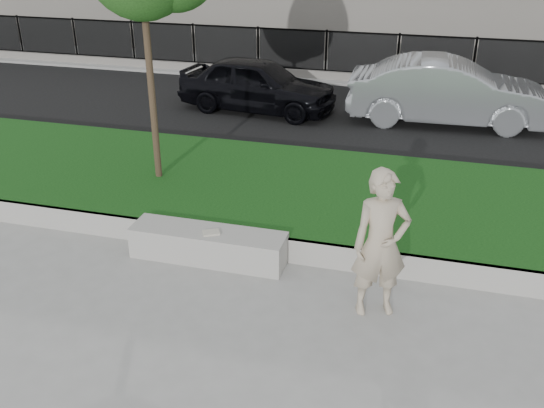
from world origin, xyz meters
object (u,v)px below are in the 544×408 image
(stone_bench, at_px, (208,245))
(book, at_px, (211,233))
(car_dark, at_px, (257,84))
(man, at_px, (381,244))
(car_silver, at_px, (448,92))

(stone_bench, height_order, book, book)
(book, height_order, car_dark, car_dark)
(book, relative_size, car_dark, 0.06)
(man, height_order, car_silver, man)
(stone_bench, xyz_separation_m, car_silver, (3.37, 7.79, 0.60))
(car_dark, distance_m, car_silver, 4.86)
(man, bearing_deg, car_dark, 95.27)
(man, distance_m, book, 2.66)
(book, bearing_deg, car_dark, 73.81)
(stone_bench, xyz_separation_m, man, (2.63, -0.66, 0.77))
(man, bearing_deg, stone_bench, 144.60)
(book, bearing_deg, man, -40.97)
(man, distance_m, car_silver, 8.49)
(book, distance_m, car_silver, 8.52)
(stone_bench, bearing_deg, car_silver, 66.60)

